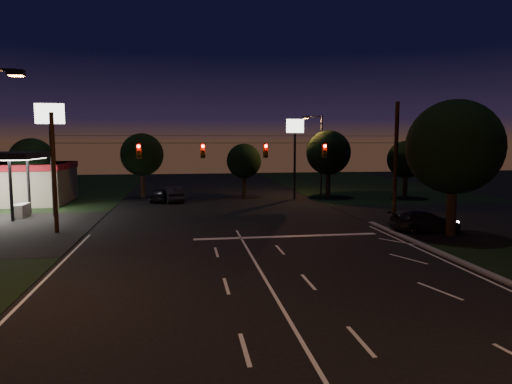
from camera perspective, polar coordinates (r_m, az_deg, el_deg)
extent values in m
plane|color=black|center=(18.19, 2.67, -13.31)|extent=(140.00, 140.00, 0.00)
cube|color=black|center=(40.77, 26.40, -2.94)|extent=(20.00, 16.00, 0.02)
cube|color=silver|center=(12.86, 8.46, -22.11)|extent=(0.14, 40.00, 0.01)
cube|color=silver|center=(29.64, 3.90, -5.55)|extent=(12.00, 0.50, 0.01)
cylinder|color=black|center=(35.86, 16.82, -3.73)|extent=(0.30, 0.30, 9.00)
cylinder|color=black|center=(33.46, -23.61, -4.71)|extent=(0.28, 0.28, 8.00)
cylinder|color=black|center=(31.96, -2.71, 6.14)|extent=(24.00, 0.03, 0.03)
cylinder|color=black|center=(31.96, -2.71, 7.04)|extent=(24.00, 0.02, 0.02)
cube|color=#3F3307|center=(31.92, -14.43, 4.96)|extent=(0.32, 0.26, 1.00)
sphere|color=#FF0705|center=(31.76, -14.47, 5.55)|extent=(0.22, 0.22, 0.22)
sphere|color=black|center=(31.76, -14.45, 4.96)|extent=(0.20, 0.20, 0.20)
sphere|color=black|center=(31.77, -14.44, 4.36)|extent=(0.20, 0.20, 0.20)
cube|color=#3F3307|center=(31.80, -6.66, 5.12)|extent=(0.32, 0.26, 1.00)
sphere|color=#FF0705|center=(31.64, -6.66, 5.71)|extent=(0.22, 0.22, 0.22)
sphere|color=black|center=(31.64, -6.65, 5.11)|extent=(0.20, 0.20, 0.20)
sphere|color=black|center=(31.65, -6.64, 4.51)|extent=(0.20, 0.20, 0.20)
cube|color=#3F3307|center=(32.28, 1.20, 5.18)|extent=(0.32, 0.26, 1.00)
sphere|color=#FF0705|center=(32.12, 1.25, 5.76)|extent=(0.22, 0.22, 0.22)
sphere|color=black|center=(32.12, 1.25, 5.17)|extent=(0.20, 0.20, 0.20)
sphere|color=black|center=(32.13, 1.25, 4.58)|extent=(0.20, 0.20, 0.20)
cube|color=#3F3307|center=(33.30, 8.53, 5.14)|extent=(0.32, 0.26, 1.00)
sphere|color=#FF0705|center=(33.15, 8.62, 5.71)|extent=(0.22, 0.22, 0.22)
sphere|color=black|center=(33.15, 8.61, 5.14)|extent=(0.20, 0.20, 0.20)
sphere|color=black|center=(33.16, 8.60, 4.57)|extent=(0.20, 0.20, 0.20)
cube|color=gray|center=(41.28, -27.25, -2.10)|extent=(0.80, 2.00, 1.10)
cylinder|color=black|center=(39.19, -28.30, 0.16)|extent=(0.24, 0.24, 4.80)
cylinder|color=black|center=(42.97, -26.54, 0.73)|extent=(0.24, 0.24, 4.80)
cylinder|color=black|center=(40.25, -24.10, 2.44)|extent=(0.24, 0.24, 7.50)
cube|color=white|center=(40.24, -24.40, 8.91)|extent=(2.20, 0.30, 1.60)
cylinder|color=black|center=(48.23, 4.86, 3.23)|extent=(0.24, 0.24, 7.00)
cube|color=white|center=(48.18, 4.90, 8.23)|extent=(1.80, 0.30, 1.40)
cube|color=black|center=(19.95, -27.83, 13.07)|extent=(0.60, 0.35, 0.22)
cube|color=orange|center=(19.93, -27.81, 12.73)|extent=(0.45, 0.25, 0.04)
cylinder|color=black|center=(51.04, 8.16, 4.49)|extent=(0.20, 0.20, 9.00)
cylinder|color=black|center=(50.83, 7.25, 9.34)|extent=(1.80, 0.12, 0.12)
cube|color=black|center=(50.58, 6.26, 9.26)|extent=(0.60, 0.35, 0.22)
cube|color=orange|center=(50.58, 6.26, 9.12)|extent=(0.45, 0.25, 0.04)
cylinder|color=black|center=(31.96, 23.25, -1.56)|extent=(0.60, 0.60, 4.00)
sphere|color=black|center=(31.70, 23.55, 5.19)|extent=(6.00, 6.00, 6.00)
sphere|color=black|center=(32.40, 24.00, 4.86)|extent=(4.50, 4.50, 4.50)
sphere|color=black|center=(31.64, 22.32, 4.99)|extent=(4.20, 4.20, 4.20)
cylinder|color=black|center=(49.19, -26.06, 0.33)|extent=(0.49, 0.49, 3.00)
sphere|color=black|center=(49.01, -26.22, 3.61)|extent=(4.20, 4.20, 4.20)
sphere|color=black|center=(49.19, -25.64, 3.50)|extent=(3.15, 3.15, 3.15)
sphere|color=black|center=(49.34, -26.61, 3.50)|extent=(2.94, 2.94, 2.94)
cylinder|color=black|center=(51.17, -13.97, 1.14)|extent=(0.52, 0.52, 3.25)
sphere|color=black|center=(50.99, -14.06, 4.56)|extent=(4.60, 4.60, 4.60)
sphere|color=black|center=(51.30, -13.51, 4.43)|extent=(3.45, 3.45, 3.45)
sphere|color=black|center=(51.27, -14.55, 4.44)|extent=(3.22, 3.22, 3.22)
cylinder|color=black|center=(50.41, -1.51, 0.97)|extent=(0.47, 0.47, 2.75)
sphere|color=black|center=(50.24, -1.52, 3.90)|extent=(3.80, 3.80, 3.80)
sphere|color=black|center=(50.57, -1.13, 3.79)|extent=(2.85, 2.85, 2.85)
sphere|color=black|center=(50.38, -1.98, 3.81)|extent=(2.66, 2.66, 2.66)
cylinder|color=black|center=(50.41, 8.99, 1.26)|extent=(0.53, 0.53, 3.40)
sphere|color=black|center=(50.23, 9.05, 4.90)|extent=(4.80, 4.80, 4.80)
sphere|color=black|center=(50.72, 9.44, 4.74)|extent=(3.60, 3.60, 3.60)
sphere|color=black|center=(50.31, 8.44, 4.78)|extent=(3.36, 3.36, 3.36)
cylinder|color=black|center=(51.65, 18.15, 0.86)|extent=(0.48, 0.48, 2.90)
sphere|color=black|center=(51.47, 18.25, 3.89)|extent=(4.00, 4.00, 4.00)
sphere|color=black|center=(51.93, 18.49, 3.76)|extent=(3.00, 3.00, 3.00)
sphere|color=black|center=(51.47, 17.75, 3.80)|extent=(2.80, 2.80, 2.80)
imported|color=black|center=(47.33, -11.96, -0.34)|extent=(1.99, 4.25, 1.41)
imported|color=black|center=(47.00, -10.34, -0.27)|extent=(2.42, 4.88, 1.54)
imported|color=black|center=(33.06, 20.41, -3.48)|extent=(4.84, 2.02, 1.40)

